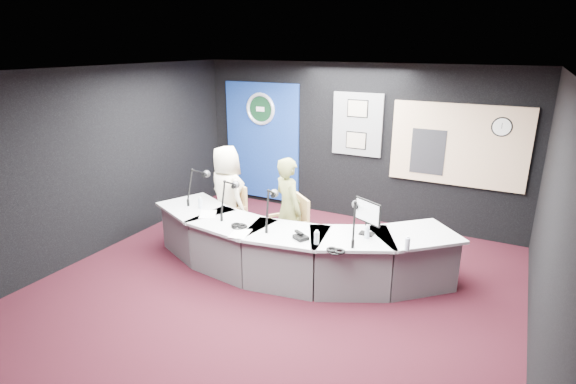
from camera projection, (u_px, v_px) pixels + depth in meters
The scene contains 33 objects.
ground at pixel (274, 290), 5.95m from camera, with size 6.00×6.00×0.00m, color black.
ceiling at pixel (271, 72), 5.07m from camera, with size 6.00×6.00×0.02m, color silver.
wall_back at pixel (354, 143), 8.04m from camera, with size 6.00×0.02×2.80m, color black.
wall_front at pixel (52, 313), 2.98m from camera, with size 6.00×0.02×2.80m, color black.
wall_left at pixel (100, 161), 6.82m from camera, with size 0.02×6.00×2.80m, color black.
wall_right at pixel (552, 235), 4.20m from camera, with size 0.02×6.00×2.80m, color black.
broadcast_desk at pixel (289, 247), 6.32m from camera, with size 4.50×1.90×0.75m, color #B6B9BB, non-canonical shape.
backdrop_panel at pixel (262, 142), 8.89m from camera, with size 1.60×0.05×2.30m, color navy.
agency_seal at pixel (260, 109), 8.65m from camera, with size 0.63×0.63×0.07m, color silver.
seal_center at pixel (261, 109), 8.65m from camera, with size 0.48×0.48×0.01m, color black.
pinboard at pixel (357, 124), 7.88m from camera, with size 0.90×0.04×1.10m, color slate.
framed_photo_upper at pixel (357, 109), 7.77m from camera, with size 0.34×0.02×0.27m, color gray.
framed_photo_lower at pixel (356, 140), 7.94m from camera, with size 0.34×0.02×0.27m, color gray.
booth_window_frame at pixel (458, 145), 7.20m from camera, with size 2.12×0.06×1.32m, color tan.
booth_glow at pixel (458, 145), 7.19m from camera, with size 2.00×0.02×1.20m, color #FFEBA1.
equipment_rack at pixel (428, 152), 7.42m from camera, with size 0.55×0.02×0.75m, color black.
wall_clock at pixel (502, 127), 6.81m from camera, with size 0.28×0.28×0.01m, color white.
armchair_left at pixel (228, 216), 7.26m from camera, with size 0.50×0.50×0.89m, color tan, non-canonical shape.
armchair_right at pixel (288, 231), 6.70m from camera, with size 0.49×0.49×0.87m, color tan, non-canonical shape.
draped_jacket at pixel (227, 201), 7.45m from camera, with size 0.50×0.10×0.70m, color gray.
person_man at pixel (227, 195), 7.14m from camera, with size 0.78×0.51×1.61m, color beige.
person_woman at pixel (288, 209), 6.59m from camera, with size 0.57×0.38×1.57m, color olive.
computer_monitor at pixel (368, 211), 5.72m from camera, with size 0.44×0.03×0.30m, color black.
desk_phone at pixel (301, 237), 5.67m from camera, with size 0.18×0.14×0.04m, color black.
headphones_near at pixel (336, 251), 5.32m from camera, with size 0.21×0.21×0.03m, color black.
headphones_far at pixel (239, 226), 6.05m from camera, with size 0.24×0.24×0.04m, color black.
paper_stack at pixel (208, 214), 6.50m from camera, with size 0.22×0.32×0.00m, color white.
notepad at pixel (240, 233), 5.84m from camera, with size 0.22×0.32×0.00m, color white.
boom_mic_a at pixel (197, 181), 7.03m from camera, with size 0.21×0.73×0.60m, color black, non-canonical shape.
boom_mic_b at pixel (229, 194), 6.46m from camera, with size 0.27×0.72×0.60m, color black, non-canonical shape.
boom_mic_c at pixel (270, 203), 6.07m from camera, with size 0.32×0.71×0.60m, color black, non-canonical shape.
boom_mic_d at pixel (355, 216), 5.63m from camera, with size 0.30×0.71×0.60m, color black, non-canonical shape.
water_bottles at pixel (288, 224), 5.93m from camera, with size 3.16×0.51×0.18m, color silver, non-canonical shape.
Camera 1 is at (2.57, -4.57, 3.11)m, focal length 28.00 mm.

